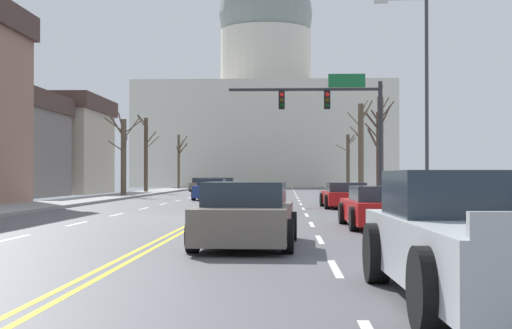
% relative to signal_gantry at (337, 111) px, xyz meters
% --- Properties ---
extents(ground, '(20.00, 180.00, 0.20)m').
position_rel_signal_gantry_xyz_m(ground, '(-5.36, -12.94, -4.77)').
color(ground, '#4C4C51').
extents(signal_gantry, '(7.91, 0.41, 6.55)m').
position_rel_signal_gantry_xyz_m(signal_gantry, '(0.00, 0.00, 0.00)').
color(signal_gantry, '#28282D').
rests_on(signal_gantry, ground).
extents(street_lamp_right, '(2.12, 0.24, 8.32)m').
position_rel_signal_gantry_xyz_m(street_lamp_right, '(2.59, -9.31, 0.23)').
color(street_lamp_right, '#333338').
rests_on(street_lamp_right, ground).
extents(capitol_building, '(32.99, 21.44, 32.25)m').
position_rel_signal_gantry_xyz_m(capitol_building, '(-5.36, 62.63, 5.64)').
color(capitol_building, beige).
rests_on(capitol_building, ground).
extents(sedan_near_00, '(2.13, 4.49, 1.14)m').
position_rel_signal_gantry_xyz_m(sedan_near_00, '(0.04, -4.91, -4.26)').
color(sedan_near_00, '#B71414').
rests_on(sedan_near_00, ground).
extents(sedan_near_01, '(2.09, 4.65, 1.21)m').
position_rel_signal_gantry_xyz_m(sedan_near_01, '(-3.76, -11.38, -4.21)').
color(sedan_near_01, silver).
rests_on(sedan_near_01, ground).
extents(sedan_near_02, '(2.02, 4.72, 1.16)m').
position_rel_signal_gantry_xyz_m(sedan_near_02, '(-0.03, -17.52, -4.24)').
color(sedan_near_02, '#B71414').
rests_on(sedan_near_02, ground).
extents(sedan_near_03, '(2.10, 4.50, 1.31)m').
position_rel_signal_gantry_xyz_m(sedan_near_03, '(-3.42, -23.11, -4.18)').
color(sedan_near_03, '#6B6056').
rests_on(sedan_near_03, ground).
extents(pickup_truck_near_04, '(2.38, 5.40, 1.50)m').
position_rel_signal_gantry_xyz_m(pickup_truck_near_04, '(-0.36, -29.58, -4.10)').
color(pickup_truck_near_04, '#ADB2B7').
rests_on(pickup_truck_near_04, ground).
extents(sedan_oncoming_00, '(1.97, 4.65, 1.26)m').
position_rel_signal_gantry_xyz_m(sedan_oncoming_00, '(-7.10, 6.19, -4.20)').
color(sedan_oncoming_00, navy).
rests_on(sedan_oncoming_00, ground).
extents(sedan_oncoming_01, '(2.09, 4.73, 1.29)m').
position_rel_signal_gantry_xyz_m(sedan_oncoming_01, '(-7.39, 18.11, -4.18)').
color(sedan_oncoming_01, silver).
rests_on(sedan_oncoming_01, ground).
extents(sedan_oncoming_02, '(2.00, 4.24, 1.25)m').
position_rel_signal_gantry_xyz_m(sedan_oncoming_02, '(-10.48, 30.55, -4.21)').
color(sedan_oncoming_02, '#6B6056').
rests_on(sedan_oncoming_02, ground).
extents(sedan_oncoming_03, '(2.10, 4.57, 1.22)m').
position_rel_signal_gantry_xyz_m(sedan_oncoming_03, '(-10.53, 43.22, -4.22)').
color(sedan_oncoming_03, '#B71414').
rests_on(sedan_oncoming_03, ground).
extents(flank_building_01, '(12.86, 10.28, 7.80)m').
position_rel_signal_gantry_xyz_m(flank_building_01, '(-23.78, 21.07, -0.85)').
color(flank_building_01, '#B2A38E').
rests_on(flank_building_01, ground).
extents(bare_tree_00, '(1.34, 2.22, 5.10)m').
position_rel_signal_gantry_xyz_m(bare_tree_00, '(2.55, 3.44, -1.98)').
color(bare_tree_00, '#423328').
rests_on(bare_tree_00, ground).
extents(bare_tree_01, '(1.79, 1.81, 6.41)m').
position_rel_signal_gantry_xyz_m(bare_tree_01, '(-14.17, 22.57, -1.47)').
color(bare_tree_01, '#4C3D2D').
rests_on(bare_tree_01, ground).
extents(bare_tree_02, '(1.87, 2.04, 6.53)m').
position_rel_signal_gantry_xyz_m(bare_tree_02, '(2.54, 12.80, -1.36)').
color(bare_tree_02, brown).
rests_on(bare_tree_02, ground).
extents(bare_tree_03, '(2.39, 1.81, 5.72)m').
position_rel_signal_gantry_xyz_m(bare_tree_03, '(-13.71, 11.94, -1.87)').
color(bare_tree_03, brown).
rests_on(bare_tree_03, ground).
extents(bare_tree_04, '(2.04, 1.73, 5.44)m').
position_rel_signal_gantry_xyz_m(bare_tree_04, '(3.62, 36.16, -1.82)').
color(bare_tree_04, '#4C3D2D').
rests_on(bare_tree_04, ground).
extents(bare_tree_05, '(1.24, 2.11, 5.50)m').
position_rel_signal_gantry_xyz_m(bare_tree_05, '(-13.52, 37.05, -1.66)').
color(bare_tree_05, '#4C3D2D').
rests_on(bare_tree_05, ground).
extents(bare_tree_06, '(1.67, 1.88, 6.86)m').
position_rel_signal_gantry_xyz_m(bare_tree_06, '(3.32, 8.50, -1.40)').
color(bare_tree_06, '#423328').
rests_on(bare_tree_06, ground).
extents(pedestrian_00, '(0.35, 0.34, 1.57)m').
position_rel_signal_gantry_xyz_m(pedestrian_00, '(3.31, -4.72, -3.78)').
color(pedestrian_00, black).
rests_on(pedestrian_00, ground).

